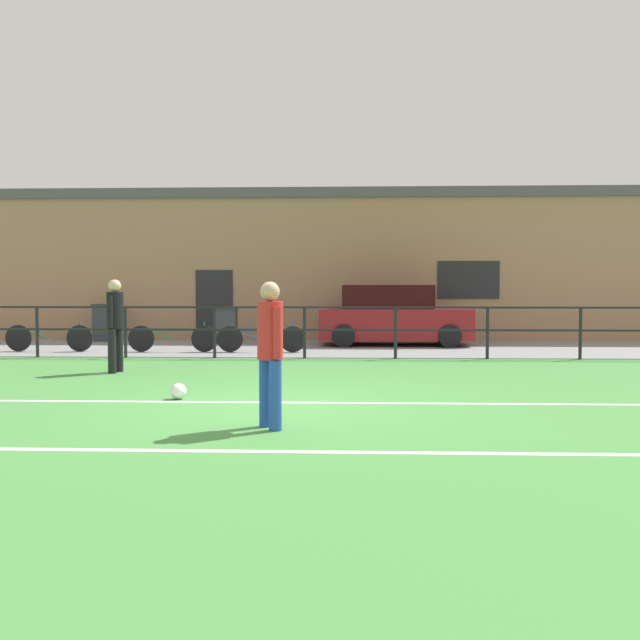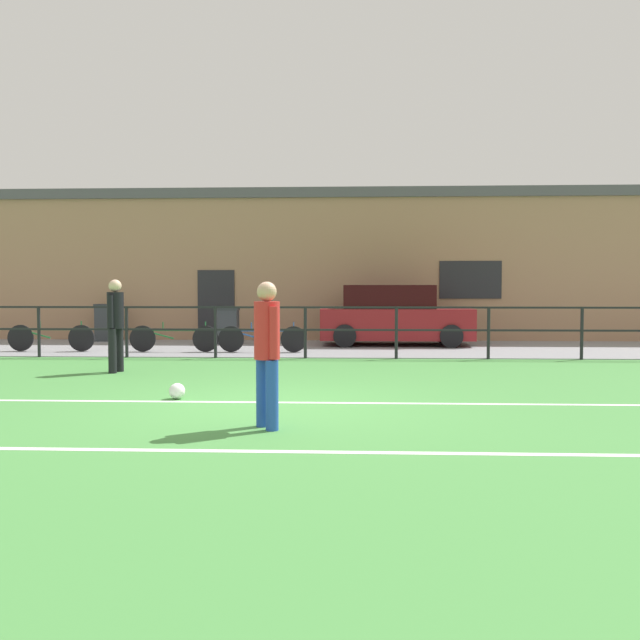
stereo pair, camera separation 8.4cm
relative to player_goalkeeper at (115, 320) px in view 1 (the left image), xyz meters
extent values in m
cube|color=#478C42|center=(3.30, -3.38, -0.99)|extent=(60.00, 44.00, 0.04)
cube|color=white|center=(3.30, -3.09, -0.96)|extent=(36.00, 0.11, 0.00)
cube|color=white|center=(3.30, -5.77, -0.96)|extent=(36.00, 0.11, 0.00)
cube|color=gray|center=(3.30, 5.12, -0.96)|extent=(48.00, 5.00, 0.02)
cylinder|color=black|center=(-2.70, 2.62, -0.39)|extent=(0.07, 0.07, 1.15)
cylinder|color=black|center=(-0.70, 2.62, -0.39)|extent=(0.07, 0.07, 1.15)
cylinder|color=black|center=(1.30, 2.62, -0.39)|extent=(0.07, 0.07, 1.15)
cylinder|color=black|center=(3.30, 2.62, -0.39)|extent=(0.07, 0.07, 1.15)
cylinder|color=black|center=(5.30, 2.62, -0.39)|extent=(0.07, 0.07, 1.15)
cylinder|color=black|center=(7.30, 2.62, -0.39)|extent=(0.07, 0.07, 1.15)
cylinder|color=black|center=(9.30, 2.62, -0.39)|extent=(0.07, 0.07, 1.15)
cube|color=black|center=(3.30, 2.62, 0.16)|extent=(36.00, 0.04, 0.04)
cube|color=black|center=(3.30, 2.62, -0.33)|extent=(36.00, 0.04, 0.04)
cube|color=#A37A5B|center=(3.30, 8.82, 1.15)|extent=(28.00, 2.40, 4.23)
cube|color=#232328|center=(0.30, 7.60, 0.08)|extent=(1.10, 0.04, 2.10)
cube|color=#232328|center=(7.80, 7.60, 0.84)|extent=(1.80, 0.04, 1.10)
cube|color=#4C4C51|center=(3.30, 8.82, 3.41)|extent=(28.00, 2.56, 0.30)
cylinder|color=black|center=(0.02, 0.12, -0.56)|extent=(0.15, 0.15, 0.81)
cylinder|color=black|center=(-0.02, -0.12, -0.56)|extent=(0.15, 0.15, 0.81)
cylinder|color=black|center=(0.00, 0.00, 0.17)|extent=(0.30, 0.30, 0.67)
sphere|color=beige|center=(0.00, 0.00, 0.62)|extent=(0.23, 0.23, 0.23)
cylinder|color=black|center=(0.03, 0.18, 0.16)|extent=(0.11, 0.11, 0.60)
cylinder|color=black|center=(-0.03, -0.18, 0.16)|extent=(0.11, 0.11, 0.60)
cylinder|color=blue|center=(3.44, -4.84, -0.59)|extent=(0.14, 0.14, 0.76)
cylinder|color=blue|center=(3.31, -4.64, -0.59)|extent=(0.14, 0.14, 0.76)
cylinder|color=red|center=(3.38, -4.74, 0.11)|extent=(0.28, 0.28, 0.63)
sphere|color=tan|center=(3.38, -4.74, 0.53)|extent=(0.21, 0.21, 0.21)
cylinder|color=red|center=(3.47, -4.88, 0.09)|extent=(0.10, 0.10, 0.56)
cylinder|color=red|center=(3.28, -4.60, 0.09)|extent=(0.10, 0.10, 0.56)
sphere|color=white|center=(1.89, -2.87, -0.86)|extent=(0.22, 0.22, 0.22)
cube|color=maroon|center=(5.53, 6.02, -0.37)|extent=(4.04, 1.66, 0.82)
cube|color=black|center=(5.32, 6.02, 0.36)|extent=(2.42, 1.39, 0.63)
cylinder|color=black|center=(4.15, 5.23, -0.65)|extent=(0.60, 0.18, 0.60)
cylinder|color=black|center=(6.90, 5.23, -0.65)|extent=(0.60, 0.18, 0.60)
cylinder|color=black|center=(4.15, 6.82, -0.65)|extent=(0.60, 0.18, 0.60)
cylinder|color=black|center=(6.90, 6.82, -0.65)|extent=(0.60, 0.18, 0.60)
cylinder|color=black|center=(-3.74, 3.82, -0.62)|extent=(0.64, 0.04, 0.64)
cylinder|color=black|center=(-2.23, 3.82, -0.62)|extent=(0.64, 0.04, 0.64)
cube|color=#1E6633|center=(-2.98, 3.82, -0.42)|extent=(1.18, 0.04, 0.04)
cube|color=#1E6633|center=(-3.36, 3.82, -0.52)|extent=(0.74, 0.03, 0.23)
cylinder|color=#1E6633|center=(-3.24, 3.82, -0.32)|extent=(0.03, 0.03, 0.20)
cylinder|color=#1E6633|center=(-2.23, 3.82, -0.35)|extent=(0.03, 0.03, 0.28)
cylinder|color=black|center=(1.43, 3.82, -0.63)|extent=(0.62, 0.04, 0.62)
cylinder|color=black|center=(2.94, 3.82, -0.63)|extent=(0.62, 0.04, 0.62)
cube|color=#234C99|center=(2.19, 3.82, -0.43)|extent=(1.18, 0.04, 0.04)
cube|color=#234C99|center=(1.81, 3.82, -0.53)|extent=(0.74, 0.03, 0.23)
cylinder|color=#234C99|center=(1.92, 3.82, -0.33)|extent=(0.03, 0.03, 0.20)
cylinder|color=#234C99|center=(2.94, 3.82, -0.36)|extent=(0.03, 0.03, 0.28)
cylinder|color=black|center=(-0.72, 3.82, -0.63)|extent=(0.63, 0.04, 0.63)
cylinder|color=black|center=(0.81, 3.82, -0.63)|extent=(0.63, 0.04, 0.63)
cube|color=#1E6633|center=(0.05, 3.82, -0.42)|extent=(1.20, 0.04, 0.04)
cube|color=#1E6633|center=(-0.34, 3.82, -0.53)|extent=(0.75, 0.03, 0.23)
cylinder|color=#1E6633|center=(-0.22, 3.82, -0.32)|extent=(0.03, 0.03, 0.20)
cylinder|color=#1E6633|center=(0.81, 3.82, -0.35)|extent=(0.03, 0.03, 0.28)
cube|color=#33383D|center=(-2.84, 7.06, -0.45)|extent=(0.53, 0.44, 1.00)
cube|color=#282C30|center=(-2.84, 7.06, 0.10)|extent=(0.56, 0.47, 0.08)
cube|color=#33383D|center=(0.94, 6.16, -0.48)|extent=(0.53, 0.45, 0.93)
cube|color=#282C30|center=(0.94, 6.16, 0.02)|extent=(0.57, 0.48, 0.08)
camera|label=1|loc=(4.19, -11.84, 0.54)|focal=36.99mm
camera|label=2|loc=(4.27, -11.83, 0.54)|focal=36.99mm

